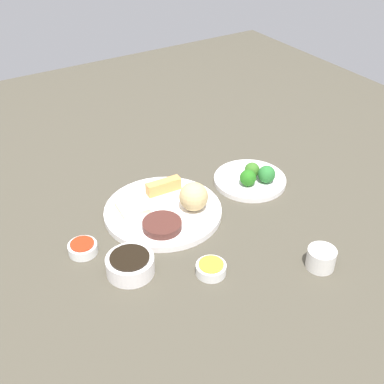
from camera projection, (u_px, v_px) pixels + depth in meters
tabletop at (169, 224)px, 1.22m from camera, size 2.20×2.20×0.02m
main_plate at (163, 211)px, 1.23m from camera, size 0.29×0.29×0.02m
rice_scoop at (194, 197)px, 1.20m from camera, size 0.07×0.07×0.07m
spring_roll at (164, 186)px, 1.27m from camera, size 0.09×0.03×0.03m
crab_rangoon_wonton at (132, 207)px, 1.22m from camera, size 0.07×0.08×0.01m
stir_fry_heap at (162, 225)px, 1.16m from camera, size 0.09×0.09×0.02m
broccoli_plate at (250, 180)px, 1.34m from camera, size 0.19×0.19×0.01m
broccoli_floret_0 at (252, 170)px, 1.33m from camera, size 0.04×0.04×0.04m
broccoli_floret_1 at (248, 178)px, 1.30m from camera, size 0.04×0.04×0.04m
broccoli_floret_4 at (267, 174)px, 1.31m from camera, size 0.05×0.05×0.05m
soy_sauce_bowl at (130, 265)px, 1.05m from camera, size 0.10×0.10×0.04m
soy_sauce_bowl_liquid at (130, 258)px, 1.04m from camera, size 0.08×0.08×0.00m
sauce_ramekin_hot_mustard at (211, 269)px, 1.06m from camera, size 0.06×0.06×0.02m
sauce_ramekin_hot_mustard_liquid at (211, 264)px, 1.05m from camera, size 0.05×0.05×0.00m
sauce_ramekin_sweet_and_sour at (82, 247)px, 1.11m from camera, size 0.06×0.06×0.02m
sauce_ramekin_sweet_and_sour_liquid at (81, 243)px, 1.10m from camera, size 0.05×0.05×0.00m
teacup at (321, 258)px, 1.07m from camera, size 0.06×0.06×0.05m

